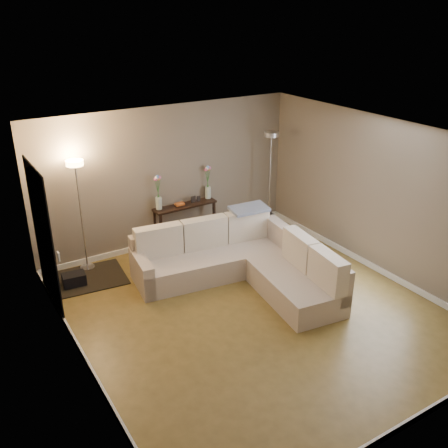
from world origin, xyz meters
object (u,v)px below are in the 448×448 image
floor_lamp_unlit (270,162)px  sectional_sofa (241,261)px  console_table (181,221)px  floor_lamp_lit (78,194)px

floor_lamp_unlit → sectional_sofa: bearing=-138.4°
console_table → floor_lamp_lit: 2.10m
console_table → sectional_sofa: bearing=-84.6°
console_table → floor_lamp_lit: floor_lamp_lit is taller
console_table → floor_lamp_lit: size_ratio=0.64×
sectional_sofa → floor_lamp_unlit: (1.61, 1.43, 1.06)m
sectional_sofa → console_table: size_ratio=2.29×
sectional_sofa → floor_lamp_lit: size_ratio=1.46×
floor_lamp_lit → floor_lamp_unlit: size_ratio=0.97×
console_table → floor_lamp_unlit: (1.78, -0.35, 0.98)m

